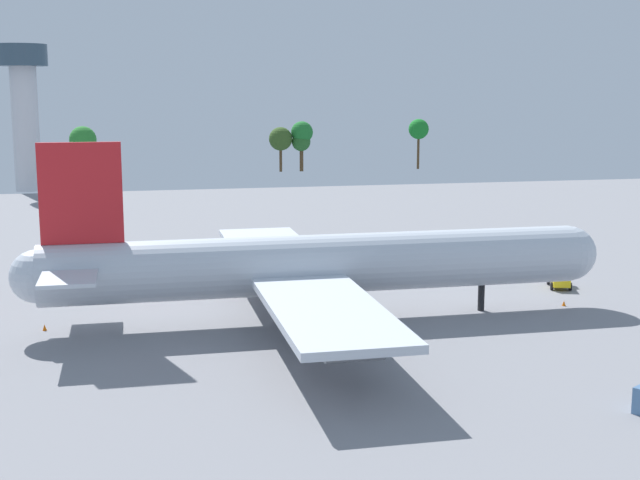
% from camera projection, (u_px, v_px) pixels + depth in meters
% --- Properties ---
extents(ground_plane, '(241.27, 241.27, 0.00)m').
position_uv_depth(ground_plane, '(320.00, 320.00, 88.86)').
color(ground_plane, gray).
extents(cargo_airplane, '(60.32, 54.96, 18.37)m').
position_uv_depth(cargo_airplane, '(317.00, 265.00, 87.82)').
color(cargo_airplane, silver).
rests_on(cargo_airplane, ground_plane).
extents(baggage_tug, '(3.51, 5.06, 2.22)m').
position_uv_depth(baggage_tug, '(559.00, 278.00, 103.38)').
color(baggage_tug, silver).
rests_on(baggage_tug, ground_plane).
extents(maintenance_van, '(3.61, 4.07, 2.51)m').
position_uv_depth(maintenance_van, '(118.00, 282.00, 100.97)').
color(maintenance_van, silver).
rests_on(maintenance_van, ground_plane).
extents(safety_cone_nose, '(0.41, 0.41, 0.58)m').
position_uv_depth(safety_cone_nose, '(564.00, 303.00, 94.45)').
color(safety_cone_nose, orange).
rests_on(safety_cone_nose, ground_plane).
extents(safety_cone_tail, '(0.43, 0.43, 0.61)m').
position_uv_depth(safety_cone_tail, '(45.00, 327.00, 84.80)').
color(safety_cone_tail, orange).
rests_on(safety_cone_tail, ground_plane).
extents(control_tower, '(11.29, 11.29, 33.29)m').
position_uv_depth(control_tower, '(24.00, 101.00, 198.27)').
color(control_tower, silver).
rests_on(control_tower, ground_plane).
extents(tree_line_backdrop, '(102.01, 7.26, 14.67)m').
position_uv_depth(tree_line_backdrop, '(255.00, 137.00, 245.03)').
color(tree_line_backdrop, '#51381E').
rests_on(tree_line_backdrop, ground_plane).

